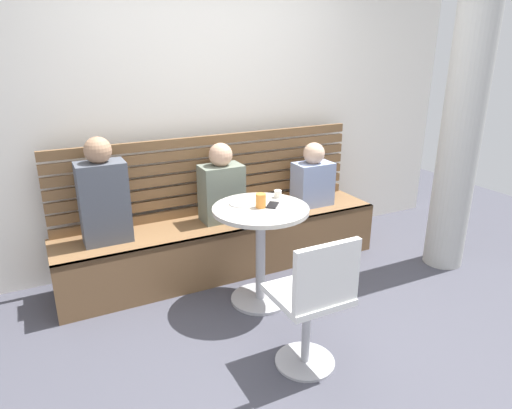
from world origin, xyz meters
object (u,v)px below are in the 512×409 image
Objects in this scene: white_chair at (314,300)px; phone_on_table at (273,205)px; cup_tumbler_orange at (261,201)px; plate_small at (241,203)px; person_child_left at (221,187)px; booth_bench at (226,245)px; person_child_middle at (313,178)px; cup_espresso_small at (278,194)px; cafe_table at (261,237)px; person_adult at (103,196)px.

white_chair is 0.88m from phone_on_table.
cup_tumbler_orange is 0.16m from plate_small.
white_chair is 1.32× the size of person_child_left.
booth_bench is 0.98m from person_child_middle.
cup_tumbler_orange reaches higher than cup_espresso_small.
plate_small reaches higher than cafe_table.
plate_small is at bearing -177.34° from cup_espresso_small.
person_child_middle is at bearing -100.15° from phone_on_table.
cup_espresso_small is 0.56× the size of cup_tumbler_orange.
cup_tumbler_orange is (0.00, -0.00, 0.27)m from cafe_table.
plate_small is (-0.31, -0.01, -0.02)m from cup_espresso_small.
person_child_left is at bearing 101.26° from booth_bench.
cup_tumbler_orange is at bearing 83.80° from white_chair.
cup_espresso_small is at bearing -61.46° from booth_bench.
person_adult reaches higher than white_chair.
cup_tumbler_orange reaches higher than plate_small.
cup_espresso_small is at bearing -143.47° from person_child_middle.
plate_small is (-0.09, 0.12, 0.23)m from cafe_table.
person_child_left is at bearing 0.68° from person_adult.
person_child_left is at bearing 93.28° from cup_tumbler_orange.
booth_bench is 0.79m from phone_on_table.
cup_espresso_small is 0.40× the size of phone_on_table.
person_child_middle is (0.87, -0.02, -0.04)m from person_child_left.
white_chair is 1.09× the size of person_adult.
cup_tumbler_orange is at bearing -6.02° from cafe_table.
phone_on_table is at bearing -1.88° from cafe_table.
booth_bench is 1.42m from white_chair.
white_chair reaches higher than cup_espresso_small.
person_adult is 13.87× the size of cup_espresso_small.
booth_bench is at bearing 87.53° from white_chair.
person_child_left is 11.49× the size of cup_espresso_small.
person_adult is at bearing 158.04° from cup_espresso_small.
white_chair reaches higher than plate_small.
person_child_left is 0.55m from cup_espresso_small.
person_child_middle is at bearing 56.75° from white_chair.
person_child_left is (-0.01, 0.04, 0.50)m from booth_bench.
cup_espresso_small is at bearing -21.96° from person_adult.
booth_bench is 0.81m from cup_tumbler_orange.
person_child_middle is (1.79, -0.01, -0.10)m from person_adult.
white_chair is 5.00× the size of plate_small.
booth_bench is 0.75m from cup_espresso_small.
person_child_left is 6.44× the size of cup_tumbler_orange.
white_chair is (-0.06, -1.40, 0.24)m from booth_bench.
cup_espresso_small is 0.33× the size of plate_small.
person_child_left reaches higher than person_child_middle.
cafe_table is (0.03, -0.58, 0.30)m from booth_bench.
cafe_table is 1.30× the size of person_child_middle.
person_child_middle is at bearing -0.33° from person_adult.
person_adult is at bearing -179.32° from person_child_left.
cafe_table is 1.15× the size of person_child_left.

